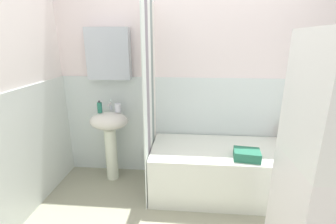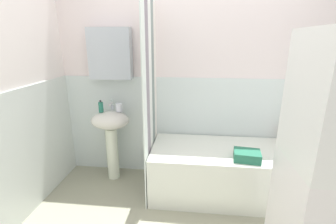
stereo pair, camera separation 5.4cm
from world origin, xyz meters
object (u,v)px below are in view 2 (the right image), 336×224
at_px(towel_folded, 247,156).
at_px(sink, 111,130).
at_px(soap_dispenser, 101,107).
at_px(body_wash_bottle, 294,134).
at_px(conditioner_bottle, 284,135).
at_px(bathtub, 228,171).
at_px(toothbrush_cup, 119,107).

bearing_deg(towel_folded, sink, 165.22).
xyz_separation_m(soap_dispenser, body_wash_bottle, (2.13, 0.11, -0.27)).
bearing_deg(conditioner_bottle, bathtub, -155.98).
bearing_deg(towel_folded, conditioner_bottle, 44.57).
height_order(toothbrush_cup, towel_folded, toothbrush_cup).
height_order(soap_dispenser, toothbrush_cup, soap_dispenser).
xyz_separation_m(toothbrush_cup, bathtub, (1.23, -0.20, -0.62)).
bearing_deg(bathtub, conditioner_bottle, 24.02).
bearing_deg(soap_dispenser, conditioner_bottle, 3.41).
bearing_deg(soap_dispenser, toothbrush_cup, 14.02).
xyz_separation_m(toothbrush_cup, conditioner_bottle, (1.85, 0.07, -0.29)).
distance_m(sink, toothbrush_cup, 0.29).
bearing_deg(towel_folded, soap_dispenser, 166.58).
height_order(sink, towel_folded, sink).
relative_size(sink, body_wash_bottle, 4.07).
xyz_separation_m(soap_dispenser, towel_folded, (1.54, -0.37, -0.33)).
distance_m(bathtub, body_wash_bottle, 0.84).
bearing_deg(body_wash_bottle, soap_dispenser, -177.13).
distance_m(toothbrush_cup, bathtub, 1.39).
bearing_deg(bathtub, toothbrush_cup, 170.62).
bearing_deg(conditioner_bottle, toothbrush_cup, -177.72).
bearing_deg(sink, conditioner_bottle, 3.12).
distance_m(bathtub, towel_folded, 0.39).
distance_m(soap_dispenser, toothbrush_cup, 0.20).
bearing_deg(body_wash_bottle, toothbrush_cup, -178.26).
bearing_deg(body_wash_bottle, conditioner_bottle, 170.88).
height_order(sink, toothbrush_cup, toothbrush_cup).
bearing_deg(body_wash_bottle, sink, -177.43).
bearing_deg(conditioner_bottle, soap_dispenser, -176.59).
bearing_deg(sink, bathtub, -7.29).
relative_size(bathtub, conditioner_bottle, 10.59).
relative_size(toothbrush_cup, body_wash_bottle, 0.47).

